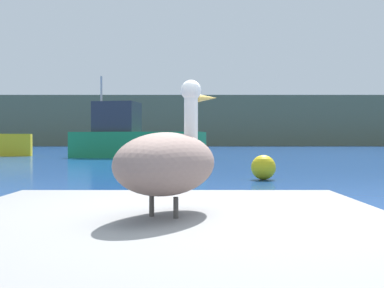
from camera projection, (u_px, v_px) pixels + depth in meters
hillside_backdrop at (194, 122)px, 80.13m from camera, size 140.00×11.33×8.38m
pier_dock at (167, 266)px, 2.71m from camera, size 2.77×2.80×0.60m
pelican at (169, 161)px, 2.72m from camera, size 0.82×1.20×0.85m
fishing_boat_green at (133, 139)px, 26.83m from camera, size 8.01×3.98×4.85m
mooring_buoy at (263, 167)px, 11.98m from camera, size 0.65×0.65×0.65m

